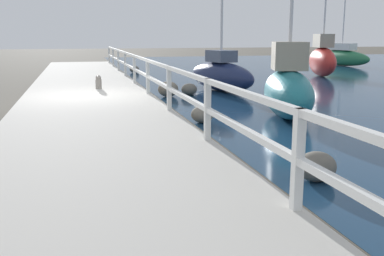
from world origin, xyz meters
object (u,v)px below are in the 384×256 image
at_px(mooring_bollard, 99,82).
at_px(sailboat_navy, 221,74).
at_px(sailboat_red, 322,59).
at_px(sailboat_green, 341,56).
at_px(sailboat_teal, 288,89).

height_order(mooring_bollard, sailboat_navy, sailboat_navy).
bearing_deg(sailboat_red, sailboat_green, 66.61).
height_order(sailboat_green, sailboat_navy, sailboat_green).
distance_m(sailboat_green, sailboat_navy, 17.17).
xyz_separation_m(mooring_bollard, sailboat_navy, (4.53, 0.63, 0.11)).
bearing_deg(sailboat_navy, sailboat_green, 27.98).
bearing_deg(mooring_bollard, sailboat_red, 24.52).
xyz_separation_m(mooring_bollard, sailboat_green, (17.08, 12.35, 0.13)).
xyz_separation_m(sailboat_green, sailboat_teal, (-12.61, -17.37, 0.07)).
distance_m(sailboat_green, sailboat_red, 9.12).
distance_m(mooring_bollard, sailboat_red, 12.54).
relative_size(sailboat_red, sailboat_navy, 1.36).
bearing_deg(sailboat_red, sailboat_teal, -109.13).
height_order(sailboat_green, sailboat_red, sailboat_red).
bearing_deg(sailboat_red, mooring_bollard, -140.44).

